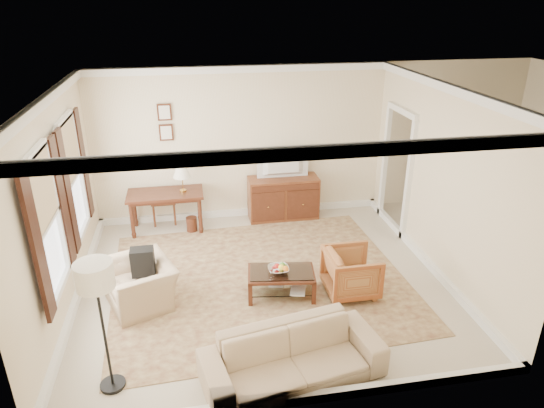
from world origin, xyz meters
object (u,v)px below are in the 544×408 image
object	(u,v)px
coffee_table	(281,277)
sofa	(293,350)
club_armchair	(140,277)
sideboard	(283,198)
writing_desk	(166,198)
striped_armchair	(351,271)
tv	(284,155)

from	to	relation	value
coffee_table	sofa	bearing A→B (deg)	-96.63
club_armchair	sideboard	bearing A→B (deg)	112.91
writing_desk	coffee_table	xyz separation A→B (m)	(1.67, -2.48, -0.33)
striped_armchair	sofa	distance (m)	1.96
club_armchair	coffee_table	bearing A→B (deg)	64.14
club_armchair	writing_desk	bearing A→B (deg)	150.87
writing_desk	club_armchair	distance (m)	2.35
writing_desk	striped_armchair	bearing A→B (deg)	-44.01
club_armchair	sofa	distance (m)	2.55
sideboard	striped_armchair	bearing A→B (deg)	-80.44
tv	sofa	distance (m)	4.42
writing_desk	sofa	world-z (taller)	sofa
tv	club_armchair	distance (m)	3.63
coffee_table	striped_armchair	world-z (taller)	striped_armchair
sideboard	club_armchair	bearing A→B (deg)	-135.81
sideboard	coffee_table	bearing A→B (deg)	-101.92
sideboard	tv	size ratio (longest dim) A/B	1.43
coffee_table	striped_armchair	distance (m)	1.03
writing_desk	club_armchair	size ratio (longest dim) A/B	1.39
coffee_table	sofa	distance (m)	1.67
writing_desk	sideboard	size ratio (longest dim) A/B	1.01
writing_desk	sideboard	xyz separation A→B (m)	(2.22, 0.15, -0.22)
tv	sideboard	bearing A→B (deg)	-90.00
coffee_table	club_armchair	bearing A→B (deg)	175.42
sideboard	sofa	distance (m)	4.35
striped_armchair	sofa	xyz separation A→B (m)	(-1.21, -1.54, 0.03)
writing_desk	coffee_table	distance (m)	3.00
coffee_table	striped_armchair	size ratio (longest dim) A/B	1.36
tv	striped_armchair	bearing A→B (deg)	99.63
tv	club_armchair	xyz separation A→B (m)	(-2.54, -2.45, -0.87)
striped_armchair	club_armchair	xyz separation A→B (m)	(-3.00, 0.27, 0.05)
sideboard	coffee_table	xyz separation A→B (m)	(-0.55, -2.63, -0.11)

